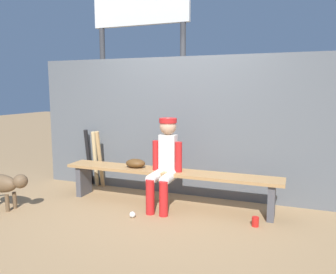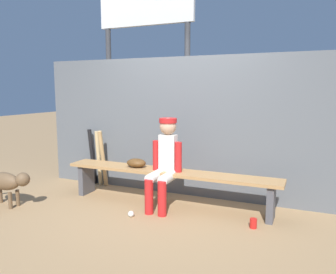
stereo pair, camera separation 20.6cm
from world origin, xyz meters
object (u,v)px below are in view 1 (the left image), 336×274
(bat_wood_tan, at_px, (100,160))
(scoreboard, at_px, (143,24))
(cup_on_bench, at_px, (161,165))
(player_seated, at_px, (165,160))
(bat_wood_natural, at_px, (95,159))
(baseball, at_px, (132,215))
(cup_on_ground, at_px, (255,222))
(dog, at_px, (4,184))
(baseball_glove, at_px, (136,163))
(dugout_bench, at_px, (168,178))
(bat_aluminum_black, at_px, (89,158))

(bat_wood_tan, relative_size, scoreboard, 0.24)
(scoreboard, bearing_deg, cup_on_bench, -57.89)
(player_seated, xyz_separation_m, scoreboard, (-1.07, 1.70, 2.05))
(bat_wood_natural, distance_m, baseball, 1.58)
(player_seated, xyz_separation_m, cup_on_ground, (1.19, -0.19, -0.59))
(bat_wood_natural, bearing_deg, scoreboard, 73.90)
(cup_on_ground, bearing_deg, dog, -169.47)
(bat_wood_natural, bearing_deg, baseball_glove, -24.86)
(baseball, relative_size, dog, 0.09)
(scoreboard, bearing_deg, baseball_glove, -69.40)
(dugout_bench, bearing_deg, cup_on_bench, 149.46)
(baseball_glove, height_order, dog, baseball_glove)
(player_seated, xyz_separation_m, bat_wood_tan, (-1.27, 0.47, -0.19))
(bat_wood_natural, distance_m, scoreboard, 2.56)
(dugout_bench, distance_m, bat_aluminum_black, 1.61)
(bat_aluminum_black, xyz_separation_m, scoreboard, (0.46, 1.15, 2.24))
(dugout_bench, xyz_separation_m, bat_wood_natural, (-1.41, 0.43, 0.06))
(dugout_bench, distance_m, scoreboard, 3.01)
(cup_on_ground, distance_m, cup_on_bench, 1.44)
(bat_aluminum_black, bearing_deg, baseball, -37.92)
(cup_on_ground, relative_size, cup_on_bench, 1.00)
(dugout_bench, height_order, bat_aluminum_black, bat_aluminum_black)
(baseball_glove, height_order, bat_wood_tan, bat_wood_tan)
(bat_aluminum_black, relative_size, baseball, 12.36)
(bat_aluminum_black, bearing_deg, baseball_glove, -22.56)
(baseball_glove, distance_m, dog, 1.72)
(bat_wood_natural, bearing_deg, dugout_bench, -17.01)
(player_seated, distance_m, bat_wood_natural, 1.52)
(dugout_bench, xyz_separation_m, baseball_glove, (-0.48, 0.00, 0.16))
(bat_wood_natural, bearing_deg, bat_aluminum_black, 175.74)
(bat_aluminum_black, bearing_deg, player_seated, -19.89)
(bat_wood_tan, relative_size, baseball, 12.53)
(baseball, bearing_deg, dugout_bench, 66.15)
(cup_on_ground, height_order, scoreboard, scoreboard)
(dugout_bench, relative_size, bat_aluminum_black, 3.24)
(baseball, bearing_deg, baseball_glove, 112.08)
(dugout_bench, relative_size, baseball_glove, 10.59)
(baseball_glove, relative_size, cup_on_ground, 2.55)
(cup_on_ground, height_order, cup_on_bench, cup_on_bench)
(bat_wood_tan, bearing_deg, cup_on_bench, -13.91)
(dugout_bench, distance_m, cup_on_ground, 1.26)
(baseball_glove, height_order, scoreboard, scoreboard)
(dugout_bench, height_order, cup_on_bench, cup_on_bench)
(baseball_glove, distance_m, bat_wood_tan, 0.88)
(cup_on_ground, bearing_deg, baseball_glove, 169.56)
(bat_wood_natural, height_order, cup_on_bench, bat_wood_natural)
(cup_on_bench, bearing_deg, baseball_glove, -168.19)
(dugout_bench, height_order, dog, dog)
(bat_wood_natural, relative_size, baseball, 12.01)
(bat_wood_tan, distance_m, bat_aluminum_black, 0.28)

